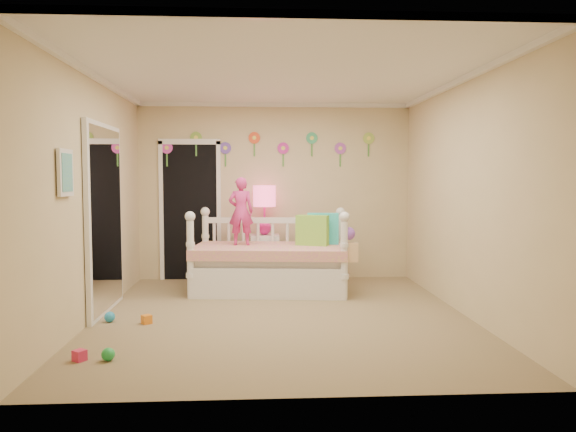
{
  "coord_description": "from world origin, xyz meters",
  "views": [
    {
      "loc": [
        -0.27,
        -5.89,
        1.5
      ],
      "look_at": [
        0.1,
        0.6,
        1.05
      ],
      "focal_mm": 34.22,
      "sensor_mm": 36.0,
      "label": 1
    }
  ],
  "objects": [
    {
      "name": "floor",
      "position": [
        0.0,
        0.0,
        0.0
      ],
      "size": [
        4.0,
        4.5,
        0.01
      ],
      "primitive_type": "cube",
      "color": "#7F684C",
      "rests_on": "ground"
    },
    {
      "name": "hanging_bag",
      "position": [
        0.86,
        0.77,
        0.67
      ],
      "size": [
        0.2,
        0.16,
        0.36
      ],
      "primitive_type": null,
      "color": "beige",
      "rests_on": "daybed"
    },
    {
      "name": "right_wall",
      "position": [
        2.0,
        0.0,
        1.3
      ],
      "size": [
        0.01,
        4.5,
        2.6
      ],
      "primitive_type": "cube",
      "color": "tan",
      "rests_on": "floor"
    },
    {
      "name": "wall_picture",
      "position": [
        -1.97,
        -0.9,
        1.55
      ],
      "size": [
        0.05,
        0.34,
        0.42
      ],
      "primitive_type": "cube",
      "color": "white",
      "rests_on": "left_wall"
    },
    {
      "name": "nightstand",
      "position": [
        -0.16,
        2.02,
        0.34
      ],
      "size": [
        0.42,
        0.33,
        0.68
      ],
      "primitive_type": "cube",
      "rotation": [
        0.0,
        0.0,
        0.04
      ],
      "color": "white",
      "rests_on": "floor"
    },
    {
      "name": "child",
      "position": [
        -0.48,
        1.39,
        1.06
      ],
      "size": [
        0.34,
        0.23,
        0.9
      ],
      "primitive_type": "imported",
      "rotation": [
        0.0,
        0.0,
        3.11
      ],
      "color": "#DA3183",
      "rests_on": "daybed"
    },
    {
      "name": "mirror_closet",
      "position": [
        -1.96,
        0.3,
        1.05
      ],
      "size": [
        0.07,
        1.3,
        2.1
      ],
      "primitive_type": "cube",
      "color": "white",
      "rests_on": "left_wall"
    },
    {
      "name": "pillow_turquoise",
      "position": [
        0.62,
        1.44,
        0.82
      ],
      "size": [
        0.43,
        0.2,
        0.42
      ],
      "primitive_type": "cube",
      "rotation": [
        0.0,
        0.0,
        -0.13
      ],
      "color": "#25BAB9",
      "rests_on": "daybed"
    },
    {
      "name": "flower_decals",
      "position": [
        -0.09,
        2.24,
        1.94
      ],
      "size": [
        3.4,
        0.02,
        0.5
      ],
      "primitive_type": null,
      "color": "#B2668C",
      "rests_on": "back_wall"
    },
    {
      "name": "daybed",
      "position": [
        -0.1,
        1.3,
        0.55
      ],
      "size": [
        2.12,
        1.29,
        1.1
      ],
      "primitive_type": null,
      "rotation": [
        0.0,
        0.0,
        -0.1
      ],
      "color": "white",
      "rests_on": "floor"
    },
    {
      "name": "ceiling",
      "position": [
        0.0,
        0.0,
        2.6
      ],
      "size": [
        4.0,
        4.5,
        0.01
      ],
      "primitive_type": "cube",
      "color": "white",
      "rests_on": "floor"
    },
    {
      "name": "back_wall",
      "position": [
        0.0,
        2.25,
        1.3
      ],
      "size": [
        4.0,
        0.01,
        2.6
      ],
      "primitive_type": "cube",
      "color": "tan",
      "rests_on": "floor"
    },
    {
      "name": "toy_scatter",
      "position": [
        -1.7,
        -0.78,
        0.06
      ],
      "size": [
        0.83,
        1.32,
        0.11
      ],
      "primitive_type": null,
      "rotation": [
        0.0,
        0.0,
        -0.03
      ],
      "color": "#996666",
      "rests_on": "floor"
    },
    {
      "name": "left_wall",
      "position": [
        -2.0,
        0.0,
        1.3
      ],
      "size": [
        0.01,
        4.5,
        2.6
      ],
      "primitive_type": "cube",
      "color": "tan",
      "rests_on": "floor"
    },
    {
      "name": "closet_doorway",
      "position": [
        -1.25,
        2.23,
        1.03
      ],
      "size": [
        0.9,
        0.04,
        2.07
      ],
      "primitive_type": "cube",
      "color": "black",
      "rests_on": "back_wall"
    },
    {
      "name": "pillow_lime",
      "position": [
        0.46,
        1.3,
        0.81
      ],
      "size": [
        0.45,
        0.29,
        0.4
      ],
      "primitive_type": "cube",
      "rotation": [
        0.0,
        0.0,
        -0.36
      ],
      "color": "#82CA3D",
      "rests_on": "daybed"
    },
    {
      "name": "table_lamp",
      "position": [
        -0.16,
        2.02,
        1.15
      ],
      "size": [
        0.32,
        0.32,
        0.71
      ],
      "color": "#F62097",
      "rests_on": "nightstand"
    },
    {
      "name": "crown_molding",
      "position": [
        0.0,
        0.0,
        2.57
      ],
      "size": [
        4.0,
        4.5,
        0.06
      ],
      "primitive_type": null,
      "color": "white",
      "rests_on": "ceiling"
    }
  ]
}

